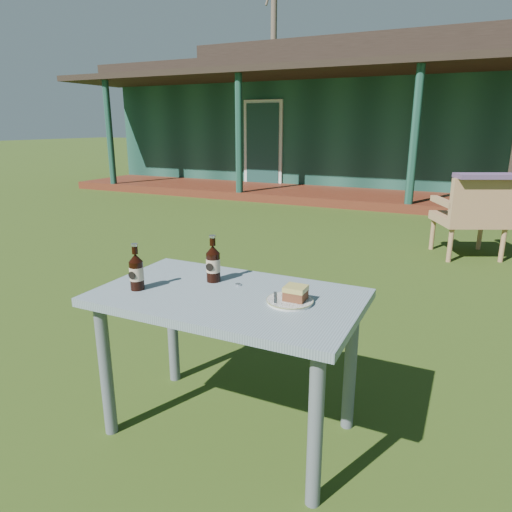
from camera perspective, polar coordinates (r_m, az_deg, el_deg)
The scene contains 12 objects.
ground at distance 3.74m, azimuth 8.62°, elevation -7.10°, with size 80.00×80.00×0.00m, color #334916.
pavilion at distance 12.73m, azimuth 21.88°, elevation 15.65°, with size 15.80×8.30×3.45m.
tree_left at distance 22.97m, azimuth 2.23°, elevation 25.58°, with size 0.28×0.28×10.50m, color brown.
cafe_table at distance 2.13m, azimuth -3.48°, elevation -7.25°, with size 1.20×0.70×0.72m.
plate at distance 1.98m, azimuth 4.25°, elevation -5.62°, with size 0.20×0.20×0.01m.
cake_slice at distance 1.97m, azimuth 4.97°, elevation -4.60°, with size 0.09×0.09×0.06m.
fork at distance 2.00m, azimuth 2.41°, elevation -5.22°, with size 0.01×0.14×0.00m, color silver.
cola_bottle_near at distance 2.23m, azimuth -5.38°, elevation -0.89°, with size 0.07×0.07×0.23m.
cola_bottle_far at distance 2.18m, azimuth -14.73°, elevation -1.87°, with size 0.07×0.07×0.22m.
bottle_cap at distance 2.19m, azimuth -2.24°, elevation -3.59°, with size 0.03×0.03×0.01m, color silver.
armchair_left at distance 5.64m, azimuth 25.50°, elevation 4.89°, with size 0.88×0.86×0.92m.
floral_throw at distance 5.42m, azimuth 26.85°, elevation 8.92°, with size 0.63×0.24×0.05m, color #5B4369.
Camera 1 is at (0.95, -3.31, 1.46)m, focal length 32.00 mm.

